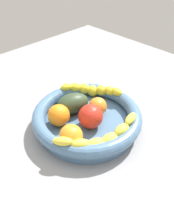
{
  "coord_description": "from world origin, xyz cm",
  "views": [
    {
      "loc": [
        34.82,
        -34.27,
        47.72
      ],
      "look_at": [
        0.0,
        0.0,
        8.16
      ],
      "focal_mm": 37.41,
      "sensor_mm": 36.0,
      "label": 1
    }
  ],
  "objects": [
    {
      "name": "orange_front",
      "position": [
        -4.31,
        -6.3,
        8.13
      ],
      "size": [
        5.94,
        5.94,
        5.94
      ],
      "primitive_type": "sphere",
      "color": "orange",
      "rests_on": "fruit_bowl"
    },
    {
      "name": "banana_draped_right",
      "position": [
        -6.9,
        9.17,
        7.85
      ],
      "size": [
        16.21,
        12.45,
        4.88
      ],
      "color": "yellow",
      "rests_on": "fruit_bowl"
    },
    {
      "name": "orange_mid_left",
      "position": [
        -0.29,
        4.21,
        7.77
      ],
      "size": [
        5.22,
        5.22,
        5.22
      ],
      "primitive_type": "sphere",
      "color": "orange",
      "rests_on": "fruit_bowl"
    },
    {
      "name": "banana_draped_left",
      "position": [
        9.2,
        -4.16,
        8.05
      ],
      "size": [
        10.41,
        22.26,
        4.56
      ],
      "color": "yellow",
      "rests_on": "fruit_bowl"
    },
    {
      "name": "fruit_bowl",
      "position": [
        0.0,
        0.0,
        5.96
      ],
      "size": [
        29.85,
        29.85,
        5.7
      ],
      "color": "#4A6D91",
      "rests_on": "kitchen_counter"
    },
    {
      "name": "orange_mid_right",
      "position": [
        3.7,
        -9.05,
        8.06
      ],
      "size": [
        5.79,
        5.79,
        5.79
      ],
      "primitive_type": "sphere",
      "color": "orange",
      "rests_on": "fruit_bowl"
    },
    {
      "name": "kitchen_counter",
      "position": [
        0.0,
        0.0,
        1.5
      ],
      "size": [
        120.0,
        120.0,
        3.0
      ],
      "primitive_type": "cube",
      "color": "gray",
      "rests_on": "ground"
    },
    {
      "name": "avocado_dark",
      "position": [
        -5.75,
        -0.42,
        8.02
      ],
      "size": [
        9.04,
        10.86,
        5.72
      ],
      "primitive_type": "ellipsoid",
      "rotation": [
        0.0,
        0.0,
        1.22
      ],
      "color": "#2F4029",
      "rests_on": "fruit_bowl"
    },
    {
      "name": "tomato_red",
      "position": [
        2.21,
        -0.88,
        8.45
      ],
      "size": [
        6.58,
        6.58,
        6.58
      ],
      "primitive_type": "sphere",
      "color": "red",
      "rests_on": "fruit_bowl"
    }
  ]
}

